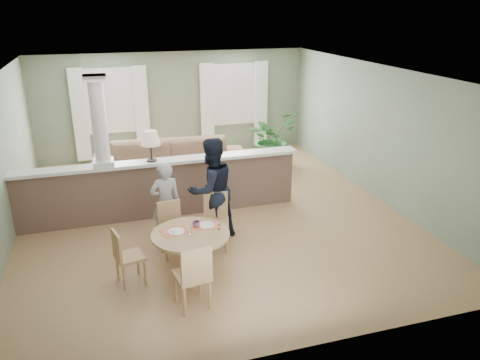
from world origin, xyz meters
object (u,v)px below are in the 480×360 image
object	(u,v)px
sofa	(172,166)
chair_side	(125,255)
man_person	(211,189)
chair_far_boy	(172,226)
houseplant	(272,138)
dining_table	(191,241)
chair_near	(194,274)
child_person	(166,203)
chair_far_man	(216,218)

from	to	relation	value
sofa	chair_side	world-z (taller)	sofa
man_person	chair_far_boy	bearing A→B (deg)	5.76
houseplant	dining_table	distance (m)	5.38
chair_near	chair_side	bearing A→B (deg)	-56.49
man_person	child_person	bearing A→B (deg)	-26.89
chair_far_boy	chair_far_man	distance (m)	0.74
chair_side	child_person	xyz separation A→B (m)	(0.76, 1.14, 0.24)
chair_near	chair_side	size ratio (longest dim) A/B	1.14
chair_far_man	chair_side	distance (m)	1.68
sofa	man_person	size ratio (longest dim) A/B	1.89
dining_table	child_person	bearing A→B (deg)	98.92
sofa	man_person	xyz separation A→B (m)	(0.27, -2.59, 0.40)
chair_far_man	chair_near	xyz separation A→B (m)	(-0.70, -1.61, 0.02)
dining_table	child_person	world-z (taller)	child_person
chair_far_boy	chair_far_man	world-z (taller)	chair_far_man
chair_near	chair_side	xyz separation A→B (m)	(-0.81, 0.89, -0.07)
houseplant	chair_far_man	world-z (taller)	houseplant
sofa	child_person	world-z (taller)	child_person
chair_near	man_person	size ratio (longest dim) A/B	0.54
chair_side	man_person	distance (m)	1.90
man_person	chair_far_man	bearing A→B (deg)	68.23
chair_near	man_person	world-z (taller)	man_person
chair_far_man	chair_side	xyz separation A→B (m)	(-1.51, -0.72, -0.05)
chair_side	man_person	size ratio (longest dim) A/B	0.47
houseplant	man_person	distance (m)	4.16
chair_near	chair_far_man	bearing A→B (deg)	-122.49
chair_far_man	sofa	bearing A→B (deg)	109.56
sofa	chair_near	world-z (taller)	sofa
child_person	houseplant	bearing A→B (deg)	-137.45
chair_far_boy	dining_table	bearing A→B (deg)	-84.14
chair_near	child_person	xyz separation A→B (m)	(-0.05, 2.03, 0.17)
sofa	houseplant	distance (m)	2.78
chair_far_man	child_person	distance (m)	0.88
houseplant	child_person	distance (m)	4.56
dining_table	chair_far_man	size ratio (longest dim) A/B	1.23
chair_far_boy	chair_far_man	bearing A→B (deg)	-4.85
dining_table	sofa	bearing A→B (deg)	85.29
child_person	man_person	xyz separation A→B (m)	(0.76, -0.09, 0.19)
chair_near	child_person	size ratio (longest dim) A/B	0.68
chair_near	man_person	distance (m)	2.09
dining_table	child_person	distance (m)	1.21
chair_far_man	man_person	size ratio (longest dim) A/B	0.52
dining_table	child_person	size ratio (longest dim) A/B	0.81
sofa	dining_table	distance (m)	3.70
sofa	dining_table	world-z (taller)	sofa
dining_table	chair_near	distance (m)	0.86
sofa	chair_side	bearing A→B (deg)	-104.01
chair_side	child_person	size ratio (longest dim) A/B	0.60
man_person	houseplant	bearing A→B (deg)	-144.85
sofa	man_person	bearing A→B (deg)	-79.01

